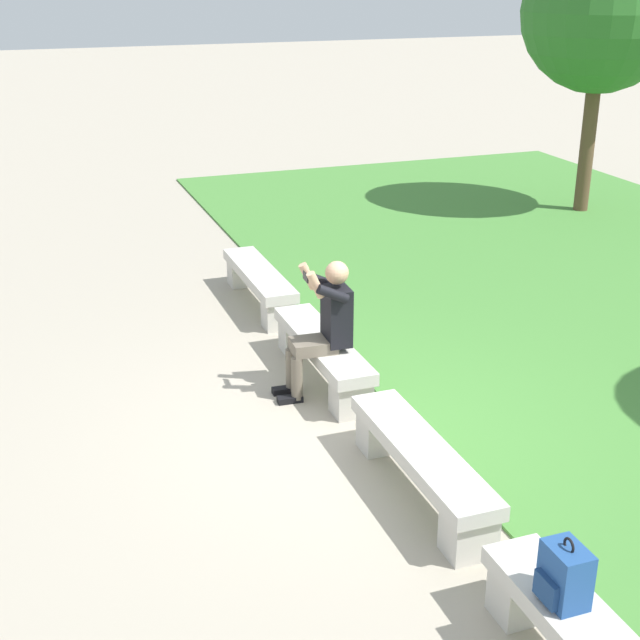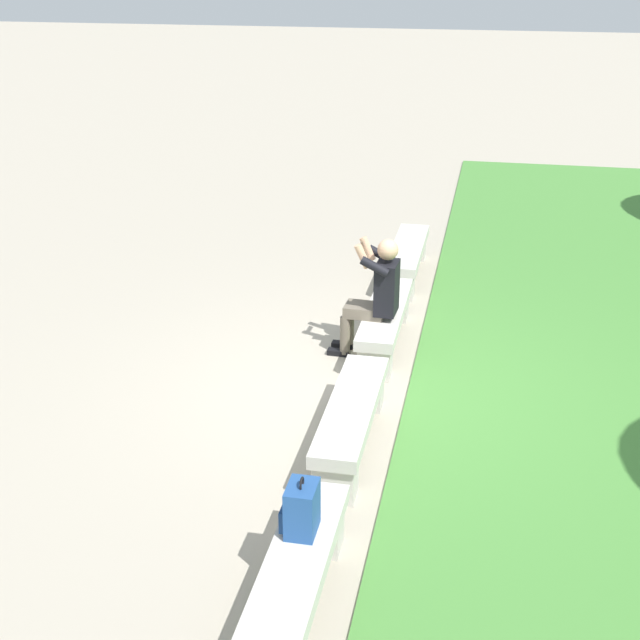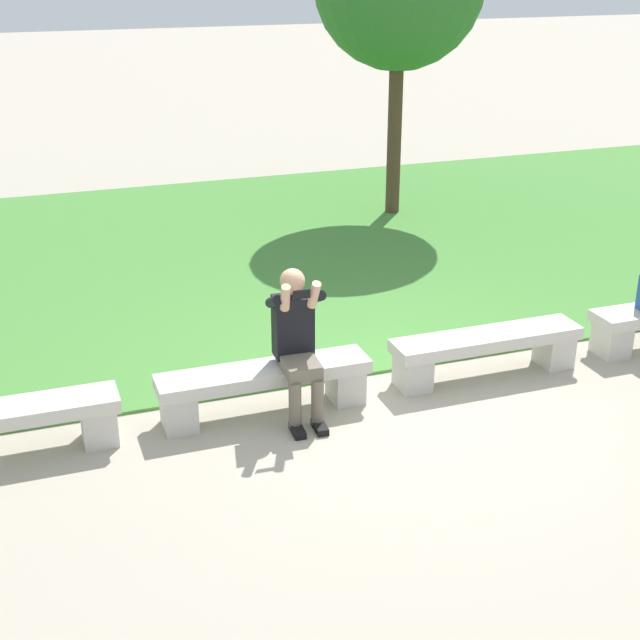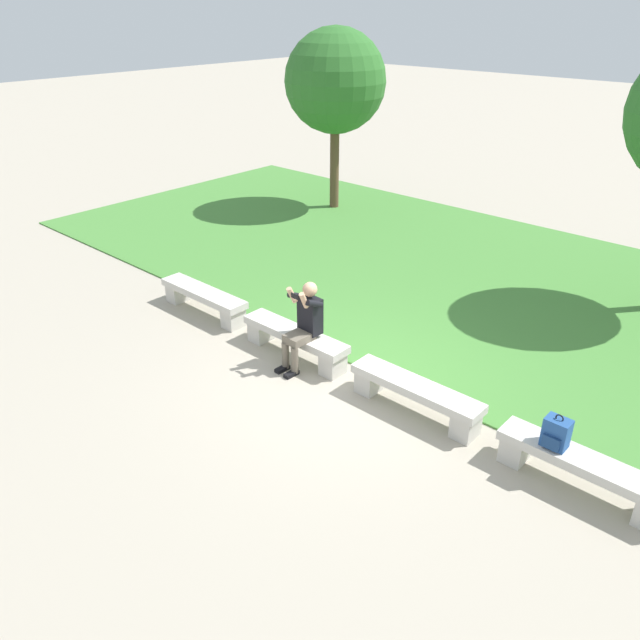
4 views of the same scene
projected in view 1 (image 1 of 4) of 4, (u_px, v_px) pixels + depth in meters
ground_plane at (365, 430)px, 7.91m from camera, size 80.00×80.00×0.00m
bench_main at (259, 282)px, 10.70m from camera, size 1.90×0.40×0.45m
bench_near at (322, 352)px, 8.77m from camera, size 1.90×0.40×0.45m
bench_mid at (421, 462)px, 6.83m from camera, size 1.90×0.40×0.45m
person_photographer at (325, 322)px, 8.33m from camera, size 0.49×0.74×1.32m
backpack at (564, 576)px, 5.06m from camera, size 0.28×0.24×0.43m
tree_left_background at (602, 12)px, 13.70m from camera, size 2.49×2.49×4.41m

